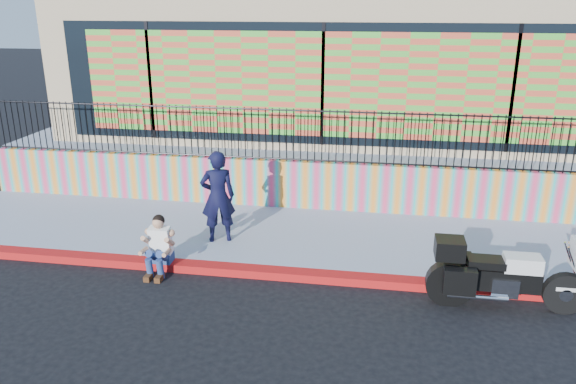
# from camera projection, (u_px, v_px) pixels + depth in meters

# --- Properties ---
(ground) EXTENTS (90.00, 90.00, 0.00)m
(ground) POSITION_uv_depth(u_px,v_px,m) (295.00, 278.00, 10.03)
(ground) COLOR black
(ground) RESTS_ON ground
(red_curb) EXTENTS (16.00, 0.30, 0.15)m
(red_curb) POSITION_uv_depth(u_px,v_px,m) (295.00, 275.00, 10.01)
(red_curb) COLOR #AA160C
(red_curb) RESTS_ON ground
(sidewalk) EXTENTS (16.00, 3.00, 0.15)m
(sidewalk) POSITION_uv_depth(u_px,v_px,m) (307.00, 238.00, 11.55)
(sidewalk) COLOR #8C94A8
(sidewalk) RESTS_ON ground
(mural_wall) EXTENTS (16.00, 0.20, 1.10)m
(mural_wall) POSITION_uv_depth(u_px,v_px,m) (317.00, 185.00, 12.84)
(mural_wall) COLOR #E13B67
(mural_wall) RESTS_ON sidewalk
(metal_fence) EXTENTS (15.80, 0.04, 1.20)m
(metal_fence) POSITION_uv_depth(u_px,v_px,m) (318.00, 136.00, 12.46)
(metal_fence) COLOR black
(metal_fence) RESTS_ON mural_wall
(elevated_platform) EXTENTS (16.00, 10.00, 1.25)m
(elevated_platform) POSITION_uv_depth(u_px,v_px,m) (336.00, 137.00, 17.62)
(elevated_platform) COLOR #8C94A8
(elevated_platform) RESTS_ON ground
(storefront_building) EXTENTS (14.00, 8.06, 4.00)m
(storefront_building) POSITION_uv_depth(u_px,v_px,m) (337.00, 52.00, 16.56)
(storefront_building) COLOR tan
(storefront_building) RESTS_ON elevated_platform
(police_motorcycle) EXTENTS (2.45, 0.81, 1.53)m
(police_motorcycle) POSITION_uv_depth(u_px,v_px,m) (505.00, 272.00, 8.87)
(police_motorcycle) COLOR black
(police_motorcycle) RESTS_ON ground
(police_officer) EXTENTS (0.79, 0.65, 1.85)m
(police_officer) POSITION_uv_depth(u_px,v_px,m) (218.00, 197.00, 10.97)
(police_officer) COLOR black
(police_officer) RESTS_ON sidewalk
(seated_man) EXTENTS (0.54, 0.71, 1.06)m
(seated_man) POSITION_uv_depth(u_px,v_px,m) (158.00, 251.00, 10.07)
(seated_man) COLOR navy
(seated_man) RESTS_ON ground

